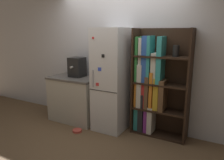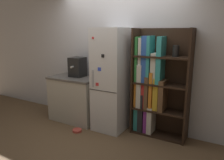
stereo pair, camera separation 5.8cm
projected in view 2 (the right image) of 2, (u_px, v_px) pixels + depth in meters
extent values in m
plane|color=brown|center=(108.00, 130.00, 4.02)|extent=(16.00, 16.00, 0.00)
cube|color=silver|center=(120.00, 57.00, 4.14)|extent=(8.00, 0.05, 2.60)
cube|color=silver|center=(112.00, 80.00, 3.94)|extent=(0.55, 0.61, 1.84)
cube|color=#333333|center=(103.00, 91.00, 3.71)|extent=(0.54, 0.01, 0.01)
cube|color=#B2B2B7|center=(93.00, 79.00, 3.75)|extent=(0.02, 0.02, 0.30)
cube|color=black|center=(103.00, 56.00, 3.58)|extent=(0.05, 0.01, 0.05)
cube|color=red|center=(93.00, 38.00, 3.61)|extent=(0.04, 0.02, 0.04)
cube|color=blue|center=(99.00, 69.00, 3.66)|extent=(0.06, 0.02, 0.06)
cube|color=red|center=(97.00, 84.00, 3.74)|extent=(0.05, 0.02, 0.05)
cube|color=black|center=(135.00, 81.00, 3.86)|extent=(0.03, 0.34, 1.84)
cube|color=black|center=(189.00, 88.00, 3.42)|extent=(0.03, 0.34, 1.84)
cube|color=black|center=(163.00, 83.00, 3.77)|extent=(0.95, 0.03, 1.84)
cube|color=black|center=(158.00, 134.00, 3.83)|extent=(0.89, 0.31, 0.03)
cube|color=black|center=(159.00, 110.00, 3.74)|extent=(0.89, 0.31, 0.03)
cube|color=black|center=(160.00, 84.00, 3.64)|extent=(0.89, 0.31, 0.03)
cube|color=black|center=(162.00, 57.00, 3.54)|extent=(0.89, 0.31, 0.03)
cube|color=teal|center=(138.00, 108.00, 3.94)|extent=(0.08, 0.22, 0.79)
cube|color=#262628|center=(143.00, 112.00, 3.91)|extent=(0.09, 0.27, 0.68)
cube|color=purple|center=(147.00, 113.00, 3.87)|extent=(0.06, 0.26, 0.66)
cube|color=silver|center=(151.00, 119.00, 3.84)|extent=(0.08, 0.26, 0.48)
cube|color=orange|center=(137.00, 88.00, 3.87)|extent=(0.04, 0.23, 0.66)
cube|color=silver|center=(141.00, 86.00, 3.82)|extent=(0.08, 0.28, 0.76)
cube|color=red|center=(145.00, 90.00, 3.80)|extent=(0.05, 0.25, 0.62)
cube|color=brown|center=(149.00, 92.00, 3.77)|extent=(0.06, 0.29, 0.56)
cube|color=orange|center=(153.00, 90.00, 3.73)|extent=(0.05, 0.29, 0.64)
cube|color=gold|center=(157.00, 94.00, 3.70)|extent=(0.09, 0.23, 0.55)
cube|color=brown|center=(163.00, 95.00, 3.64)|extent=(0.08, 0.28, 0.53)
cube|color=#338C3F|center=(138.00, 59.00, 3.74)|extent=(0.05, 0.22, 0.76)
cube|color=silver|center=(142.00, 60.00, 3.72)|extent=(0.05, 0.22, 0.74)
cube|color=#2D59B2|center=(146.00, 59.00, 3.68)|extent=(0.09, 0.25, 0.78)
cube|color=teal|center=(150.00, 59.00, 3.65)|extent=(0.05, 0.28, 0.78)
cube|color=silver|center=(155.00, 68.00, 3.63)|extent=(0.09, 0.22, 0.50)
cube|color=teal|center=(161.00, 60.00, 3.56)|extent=(0.08, 0.29, 0.77)
cylinder|color=black|center=(176.00, 51.00, 3.41)|extent=(0.10, 0.10, 0.18)
cube|color=#BCB7A8|center=(76.00, 99.00, 4.45)|extent=(0.98, 0.62, 0.86)
cube|color=#5B5651|center=(75.00, 78.00, 4.35)|extent=(1.00, 0.64, 0.04)
cube|color=black|center=(77.00, 67.00, 4.35)|extent=(0.27, 0.28, 0.38)
cylinder|color=#A5A39E|center=(72.00, 67.00, 4.21)|extent=(0.04, 0.06, 0.04)
cylinder|color=#D84C3F|center=(77.00, 130.00, 3.97)|extent=(0.17, 0.17, 0.04)
torus|color=#D84C3F|center=(77.00, 130.00, 3.96)|extent=(0.17, 0.17, 0.01)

